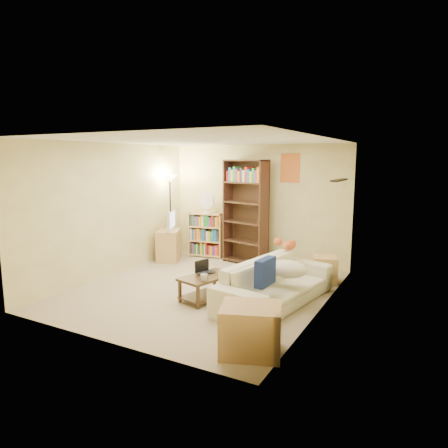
# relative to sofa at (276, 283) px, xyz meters

# --- Properties ---
(room) EXTENTS (4.50, 4.54, 2.52)m
(room) POSITION_rel_sofa_xyz_m (-1.32, 0.04, 1.29)
(room) COLOR tan
(room) RESTS_ON ground
(sofa) EXTENTS (2.55, 1.64, 0.66)m
(sofa) POSITION_rel_sofa_xyz_m (0.00, 0.00, 0.00)
(sofa) COLOR beige
(sofa) RESTS_ON ground
(navy_pillow) EXTENTS (0.16, 0.44, 0.39)m
(navy_pillow) POSITION_rel_sofa_xyz_m (0.02, -0.50, 0.30)
(navy_pillow) COLOR navy
(navy_pillow) RESTS_ON sofa
(cream_blanket) EXTENTS (0.61, 0.43, 0.26)m
(cream_blanket) POSITION_rel_sofa_xyz_m (0.17, 0.03, 0.24)
(cream_blanket) COLOR beige
(cream_blanket) RESTS_ON sofa
(tabby_cat) EXTENTS (0.52, 0.25, 0.18)m
(tabby_cat) POSITION_rel_sofa_xyz_m (-0.14, 0.90, 0.42)
(tabby_cat) COLOR #C55629
(tabby_cat) RESTS_ON sofa
(coffee_table) EXTENTS (0.69, 0.97, 0.39)m
(coffee_table) POSITION_rel_sofa_xyz_m (-1.02, -0.35, -0.08)
(coffee_table) COLOR #45301A
(coffee_table) RESTS_ON ground
(laptop) EXTENTS (0.53, 0.52, 0.03)m
(laptop) POSITION_rel_sofa_xyz_m (-1.06, -0.27, 0.07)
(laptop) COLOR black
(laptop) RESTS_ON coffee_table
(laptop_screen) EXTENTS (0.09, 0.28, 0.19)m
(laptop_screen) POSITION_rel_sofa_xyz_m (-1.18, -0.24, 0.17)
(laptop_screen) COLOR white
(laptop_screen) RESTS_ON laptop
(mug) EXTENTS (0.12, 0.12, 0.10)m
(mug) POSITION_rel_sofa_xyz_m (-0.93, -0.60, 0.11)
(mug) COLOR silver
(mug) RESTS_ON coffee_table
(tv_remote) EXTENTS (0.05, 0.16, 0.02)m
(tv_remote) POSITION_rel_sofa_xyz_m (-0.85, -0.09, 0.07)
(tv_remote) COLOR black
(tv_remote) RESTS_ON coffee_table
(tv_stand) EXTENTS (0.66, 0.75, 0.67)m
(tv_stand) POSITION_rel_sofa_xyz_m (-3.02, 1.39, 0.01)
(tv_stand) COLOR tan
(tv_stand) RESTS_ON ground
(television) EXTENTS (0.79, 0.63, 0.41)m
(television) POSITION_rel_sofa_xyz_m (-3.02, 1.39, 0.55)
(television) COLOR black
(television) RESTS_ON tv_stand
(tall_bookshelf) EXTENTS (1.03, 0.54, 2.19)m
(tall_bookshelf) POSITION_rel_sofa_xyz_m (-1.44, 1.94, 0.83)
(tall_bookshelf) COLOR #3C2017
(tall_bookshelf) RESTS_ON ground
(short_bookshelf) EXTENTS (0.82, 0.44, 1.01)m
(short_bookshelf) POSITION_rel_sofa_xyz_m (-2.49, 2.09, 0.17)
(short_bookshelf) COLOR #DEB56C
(short_bookshelf) RESTS_ON ground
(desk_fan) EXTENTS (0.36, 0.20, 0.46)m
(desk_fan) POSITION_rel_sofa_xyz_m (-2.43, 2.04, 0.91)
(desk_fan) COLOR white
(desk_fan) RESTS_ON short_bookshelf
(floor_lamp) EXTENTS (0.31, 0.31, 1.84)m
(floor_lamp) POSITION_rel_sofa_xyz_m (-3.12, 1.61, 1.14)
(floor_lamp) COLOR black
(floor_lamp) RESTS_ON ground
(side_table) EXTENTS (0.53, 0.53, 0.48)m
(side_table) POSITION_rel_sofa_xyz_m (0.40, 1.42, -0.09)
(side_table) COLOR #D6B768
(side_table) RESTS_ON ground
(end_cabinet) EXTENTS (0.83, 0.76, 0.57)m
(end_cabinet) POSITION_rel_sofa_xyz_m (0.33, -1.64, -0.05)
(end_cabinet) COLOR tan
(end_cabinet) RESTS_ON ground
(book_stacks) EXTENTS (0.80, 0.28, 0.24)m
(book_stacks) POSITION_rel_sofa_xyz_m (-0.77, 1.91, -0.22)
(book_stacks) COLOR red
(book_stacks) RESTS_ON ground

